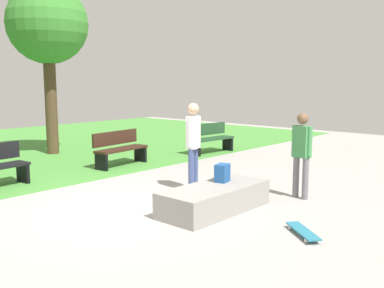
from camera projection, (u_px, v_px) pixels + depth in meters
ground_plane at (113, 208)px, 7.78m from camera, size 28.00×28.00×0.00m
concrete_ledge at (215, 199)px, 7.59m from camera, size 2.09×0.89×0.44m
backpack_on_ledge at (222, 173)px, 7.87m from camera, size 0.32×0.26×0.32m
skater_performing_trick at (302, 149)px, 8.32m from camera, size 0.25×0.43×1.64m
skater_watching at (193, 139)px, 8.91m from camera, size 0.41×0.30×1.79m
skateboard_by_ledge at (303, 231)px, 6.40m from camera, size 0.65×0.76×0.08m
park_bench_far_left at (210, 138)px, 13.68m from camera, size 1.63×0.58×0.91m
park_bench_near_lamppost at (120, 148)px, 11.62m from camera, size 1.65×0.67×0.91m
tree_young_birch at (47, 26)px, 13.07m from camera, size 2.40×2.40×5.12m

